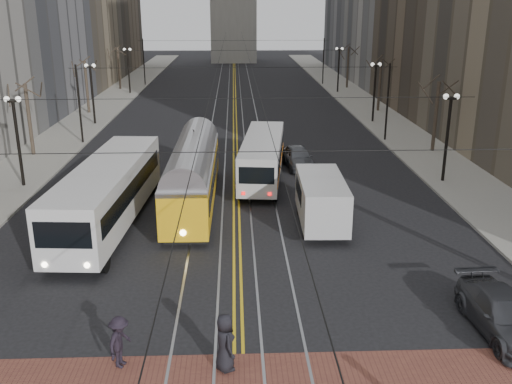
{
  "coord_description": "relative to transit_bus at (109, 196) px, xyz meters",
  "views": [
    {
      "loc": [
        -0.05,
        -17.6,
        11.29
      ],
      "look_at": [
        0.91,
        7.41,
        3.0
      ],
      "focal_mm": 40.0,
      "sensor_mm": 36.0,
      "label": 1
    }
  ],
  "objects": [
    {
      "name": "sidewalk_right",
      "position": [
        21.72,
        33.96,
        -1.61
      ],
      "size": [
        5.0,
        140.0,
        0.15
      ],
      "primitive_type": "cube",
      "color": "gray",
      "rests_on": "ground"
    },
    {
      "name": "streetcar_rails",
      "position": [
        6.72,
        33.96,
        -1.68
      ],
      "size": [
        4.8,
        130.0,
        0.02
      ],
      "primitive_type": "cube",
      "color": "gray",
      "rests_on": "ground"
    },
    {
      "name": "sidewalk_left",
      "position": [
        -8.28,
        33.96,
        -1.61
      ],
      "size": [
        5.0,
        140.0,
        0.15
      ],
      "primitive_type": "cube",
      "color": "gray",
      "rests_on": "ground"
    },
    {
      "name": "ground",
      "position": [
        6.72,
        -11.04,
        -1.68
      ],
      "size": [
        260.0,
        260.0,
        0.0
      ],
      "primitive_type": "plane",
      "color": "black",
      "rests_on": "ground"
    },
    {
      "name": "transit_bus",
      "position": [
        0.0,
        0.0,
        0.0
      ],
      "size": [
        3.71,
        13.61,
        3.36
      ],
      "primitive_type": "cube",
      "rotation": [
        0.0,
        0.0,
        -0.07
      ],
      "color": "silver",
      "rests_on": "ground"
    },
    {
      "name": "pedestrian_a",
      "position": [
        6.27,
        -12.85,
        -0.68
      ],
      "size": [
        0.94,
        1.13,
        1.97
      ],
      "primitive_type": "imported",
      "rotation": [
        0.0,
        0.0,
        1.95
      ],
      "color": "black",
      "rests_on": "crosswalk_band"
    },
    {
      "name": "streetcar",
      "position": [
        4.22,
        3.24,
        -0.13
      ],
      "size": [
        2.58,
        13.17,
        3.1
      ],
      "primitive_type": "cube",
      "rotation": [
        0.0,
        0.0,
        -0.01
      ],
      "color": "yellow",
      "rests_on": "ground"
    },
    {
      "name": "lamp_posts",
      "position": [
        6.72,
        17.71,
        1.12
      ],
      "size": [
        27.6,
        57.2,
        5.6
      ],
      "color": "black",
      "rests_on": "ground"
    },
    {
      "name": "street_trees",
      "position": [
        6.72,
        24.21,
        1.12
      ],
      "size": [
        31.68,
        53.28,
        5.6
      ],
      "color": "#382D23",
      "rests_on": "ground"
    },
    {
      "name": "trolley_wires",
      "position": [
        6.72,
        23.79,
        2.09
      ],
      "size": [
        25.96,
        120.0,
        6.6
      ],
      "color": "black",
      "rests_on": "ground"
    },
    {
      "name": "sedan_parked",
      "position": [
        16.22,
        -11.01,
        -0.96
      ],
      "size": [
        2.22,
        5.05,
        1.44
      ],
      "primitive_type": "imported",
      "rotation": [
        0.0,
        0.0,
        0.04
      ],
      "color": "#38393E",
      "rests_on": "ground"
    },
    {
      "name": "centre_lines",
      "position": [
        6.72,
        33.96,
        -1.67
      ],
      "size": [
        0.42,
        130.0,
        0.01
      ],
      "primitive_type": "cube",
      "color": "gold",
      "rests_on": "ground"
    },
    {
      "name": "pedestrian_d",
      "position": [
        2.88,
        -12.54,
        -0.78
      ],
      "size": [
        1.0,
        1.3,
        1.79
      ],
      "primitive_type": "imported",
      "rotation": [
        0.0,
        0.0,
        1.25
      ],
      "color": "black",
      "rests_on": "crosswalk_band"
    },
    {
      "name": "cargo_van",
      "position": [
        11.2,
        -0.45,
        -0.37
      ],
      "size": [
        2.44,
        5.98,
        2.62
      ],
      "primitive_type": "cube",
      "rotation": [
        0.0,
        0.0,
        -0.03
      ],
      "color": "#BCBCBC",
      "rests_on": "ground"
    },
    {
      "name": "rear_bus",
      "position": [
        8.52,
        8.09,
        -0.25
      ],
      "size": [
        3.63,
        11.21,
        2.87
      ],
      "primitive_type": "cube",
      "rotation": [
        0.0,
        0.0,
        -0.11
      ],
      "color": "silver",
      "rests_on": "ground"
    },
    {
      "name": "sedan_grey",
      "position": [
        11.22,
        10.96,
        -0.9
      ],
      "size": [
        2.33,
        4.75,
        1.56
      ],
      "primitive_type": "imported",
      "rotation": [
        0.0,
        0.0,
        0.11
      ],
      "color": "#3D4045",
      "rests_on": "ground"
    }
  ]
}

